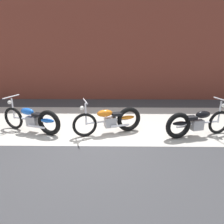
{
  "coord_description": "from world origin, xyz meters",
  "views": [
    {
      "loc": [
        0.57,
        -4.41,
        2.29
      ],
      "look_at": [
        0.51,
        0.48,
        0.75
      ],
      "focal_mm": 31.42,
      "sensor_mm": 36.0,
      "label": 1
    }
  ],
  "objects": [
    {
      "name": "sidewalk_slab",
      "position": [
        0.0,
        1.75,
        0.0
      ],
      "size": [
        36.0,
        3.5,
        0.01
      ],
      "primitive_type": "cube",
      "color": "#B2ADA3",
      "rests_on": "ground"
    },
    {
      "name": "motorcycle_orange",
      "position": [
        0.53,
        0.84,
        0.4
      ],
      "size": [
        1.93,
        0.86,
        1.03
      ],
      "rotation": [
        0.0,
        0.0,
        3.47
      ],
      "color": "black",
      "rests_on": "ground"
    },
    {
      "name": "brick_building_wall",
      "position": [
        0.0,
        5.2,
        2.47
      ],
      "size": [
        36.0,
        0.5,
        4.93
      ],
      "primitive_type": "cube",
      "color": "brown",
      "rests_on": "ground"
    },
    {
      "name": "motorcycle_black",
      "position": [
        2.76,
        0.64,
        0.4
      ],
      "size": [
        1.97,
        0.76,
        1.03
      ],
      "rotation": [
        0.0,
        0.0,
        0.26
      ],
      "color": "black",
      "rests_on": "ground"
    },
    {
      "name": "motorcycle_blue",
      "position": [
        -1.71,
        0.84,
        0.4
      ],
      "size": [
        1.92,
        0.9,
        1.03
      ],
      "rotation": [
        0.0,
        0.0,
        2.79
      ],
      "color": "black",
      "rests_on": "ground"
    },
    {
      "name": "ground_plane",
      "position": [
        0.0,
        0.0,
        0.0
      ],
      "size": [
        80.0,
        80.0,
        0.0
      ],
      "primitive_type": "plane",
      "color": "#38383A"
    }
  ]
}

